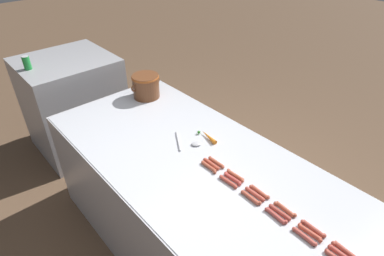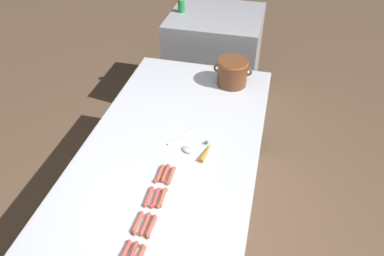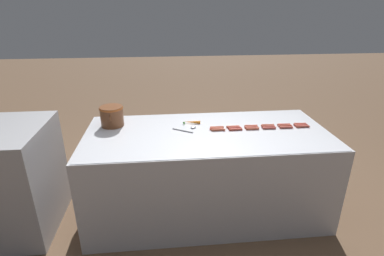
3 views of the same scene
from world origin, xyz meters
TOP-DOWN VIEW (x-y plane):
  - ground_plane at (0.00, 0.00)m, footprint 20.00×20.00m
  - griddle_counter at (0.00, 0.00)m, footprint 1.07×2.34m
  - back_cabinet at (-0.06, 1.90)m, footprint 0.88×0.83m
  - hot_dog_2 at (0.00, -0.61)m, footprint 0.03×0.14m
  - hot_dog_3 at (0.00, -0.45)m, footprint 0.03×0.14m
  - hot_dog_4 at (0.00, -0.28)m, footprint 0.03×0.14m
  - hot_dog_5 at (0.01, -0.11)m, footprint 0.03×0.14m
  - hot_dog_8 at (0.04, -0.61)m, footprint 0.02×0.14m
  - hot_dog_9 at (0.04, -0.44)m, footprint 0.02×0.14m
  - hot_dog_10 at (0.04, -0.28)m, footprint 0.03×0.14m
  - hot_dog_11 at (0.04, -0.10)m, footprint 0.03×0.14m
  - hot_dog_15 at (0.07, -0.45)m, footprint 0.03×0.14m
  - hot_dog_16 at (0.07, -0.27)m, footprint 0.03×0.14m
  - hot_dog_17 at (0.07, -0.11)m, footprint 0.03×0.14m
  - bean_pot at (0.25, 0.93)m, footprint 0.29×0.23m
  - serving_spoon at (0.08, 0.16)m, footprint 0.18×0.25m
  - carrot at (0.22, 0.13)m, footprint 0.06×0.18m
  - soda_can at (-0.40, 1.87)m, footprint 0.07×0.07m

SIDE VIEW (x-z plane):
  - ground_plane at x=0.00m, z-range 0.00..0.00m
  - griddle_counter at x=0.00m, z-range 0.00..0.89m
  - back_cabinet at x=-0.06m, z-range 0.00..1.03m
  - serving_spoon at x=0.08m, z-range 0.89..0.91m
  - hot_dog_2 at x=0.00m, z-range 0.89..0.92m
  - hot_dog_3 at x=0.00m, z-range 0.89..0.92m
  - hot_dog_4 at x=0.00m, z-range 0.89..0.92m
  - hot_dog_5 at x=0.01m, z-range 0.89..0.92m
  - hot_dog_8 at x=0.04m, z-range 0.89..0.92m
  - hot_dog_9 at x=0.04m, z-range 0.89..0.92m
  - hot_dog_10 at x=0.04m, z-range 0.89..0.92m
  - hot_dog_11 at x=0.04m, z-range 0.89..0.92m
  - hot_dog_15 at x=0.07m, z-range 0.89..0.92m
  - hot_dog_16 at x=0.07m, z-range 0.89..0.92m
  - hot_dog_17 at x=0.07m, z-range 0.89..0.92m
  - carrot at x=0.22m, z-range 0.89..0.93m
  - bean_pot at x=0.25m, z-range 0.91..1.11m
  - soda_can at x=-0.40m, z-range 1.03..1.15m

